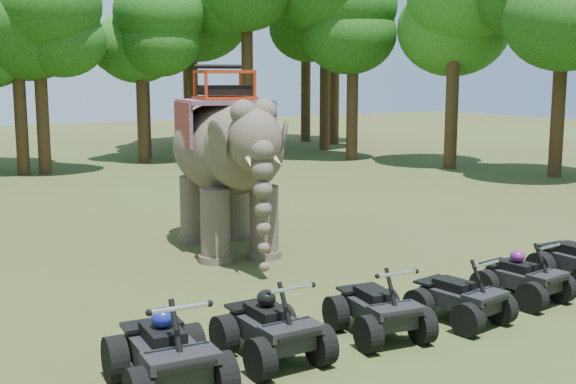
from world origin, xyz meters
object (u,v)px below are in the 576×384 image
Objects in this scene: atv_4 at (523,270)px; atv_1 at (272,318)px; elephant at (226,159)px; atv_0 at (167,342)px; atv_3 at (460,289)px; atv_2 at (378,300)px.

atv_1 is at bearing 173.45° from atv_4.
atv_0 is (-4.38, -6.79, -1.53)m from elephant.
elephant is 3.35× the size of atv_3.
atv_1 reaches higher than atv_3.
atv_4 reaches higher than atv_3.
atv_2 is at bearing 6.94° from atv_0.
atv_0 is 1.18× the size of atv_3.
atv_2 is at bearing -84.30° from elephant.
atv_1 is at bearing 11.91° from atv_0.
atv_4 is (5.45, -0.04, -0.05)m from atv_1.
atv_0 is 1.08× the size of atv_1.
atv_1 is 1.09× the size of atv_3.
atv_2 is 1.05× the size of atv_3.
elephant is 7.26m from atv_1.
elephant reaches higher than atv_2.
atv_4 is (2.80, -6.62, -1.63)m from elephant.
atv_3 is at bearing 1.37° from atv_2.
atv_4 is (3.50, 0.04, -0.03)m from atv_2.
elephant is 3.07× the size of atv_1.
atv_1 is at bearing -100.23° from elephant.
elephant is 3.19× the size of atv_2.
atv_3 is (0.93, -6.86, -1.63)m from elephant.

